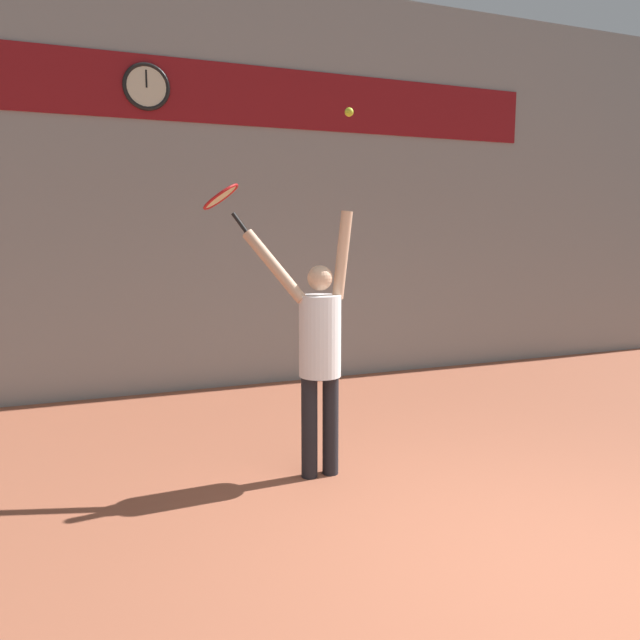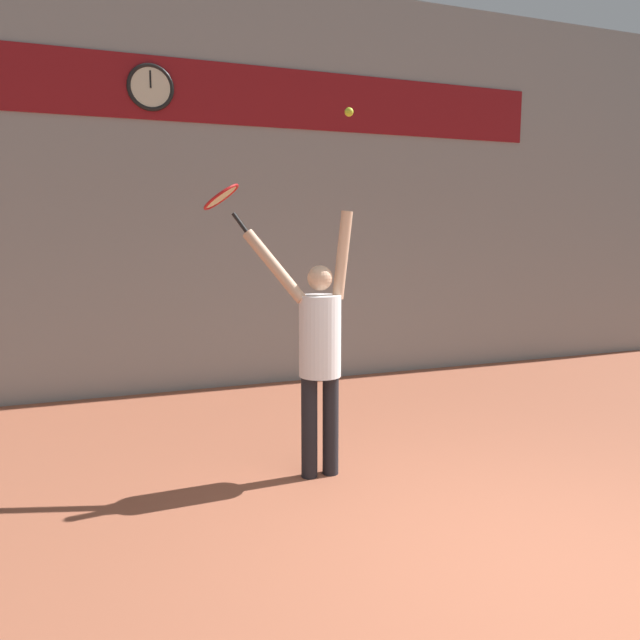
{
  "view_description": "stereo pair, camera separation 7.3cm",
  "coord_description": "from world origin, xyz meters",
  "px_view_note": "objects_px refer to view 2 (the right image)",
  "views": [
    {
      "loc": [
        -2.5,
        -2.5,
        1.95
      ],
      "look_at": [
        -0.7,
        2.0,
        1.28
      ],
      "focal_mm": 35.0,
      "sensor_mm": 36.0,
      "label": 1
    },
    {
      "loc": [
        -2.43,
        -2.53,
        1.95
      ],
      "look_at": [
        -0.7,
        2.0,
        1.28
      ],
      "focal_mm": 35.0,
      "sensor_mm": 36.0,
      "label": 2
    }
  ],
  "objects_px": {
    "tennis_player": "(319,347)",
    "tennis_racket": "(222,199)",
    "scoreboard_clock": "(151,87)",
    "tennis_ball": "(349,112)"
  },
  "relations": [
    {
      "from": "tennis_player",
      "to": "tennis_racket",
      "type": "distance_m",
      "value": 1.38
    },
    {
      "from": "scoreboard_clock",
      "to": "tennis_ball",
      "type": "height_order",
      "value": "scoreboard_clock"
    },
    {
      "from": "tennis_racket",
      "to": "tennis_ball",
      "type": "relative_size",
      "value": 6.27
    },
    {
      "from": "scoreboard_clock",
      "to": "tennis_racket",
      "type": "distance_m",
      "value": 3.12
    },
    {
      "from": "scoreboard_clock",
      "to": "tennis_racket",
      "type": "xyz_separation_m",
      "value": [
        0.21,
        -2.78,
        -1.4
      ]
    },
    {
      "from": "tennis_racket",
      "to": "scoreboard_clock",
      "type": "bearing_deg",
      "value": 94.27
    },
    {
      "from": "tennis_ball",
      "to": "scoreboard_clock",
      "type": "bearing_deg",
      "value": 108.26
    },
    {
      "from": "tennis_player",
      "to": "tennis_ball",
      "type": "xyz_separation_m",
      "value": [
        0.2,
        -0.11,
        1.79
      ]
    },
    {
      "from": "scoreboard_clock",
      "to": "tennis_player",
      "type": "xyz_separation_m",
      "value": [
        0.88,
        -3.14,
        -2.55
      ]
    },
    {
      "from": "tennis_ball",
      "to": "tennis_player",
      "type": "bearing_deg",
      "value": 149.93
    }
  ]
}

